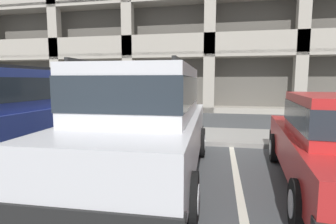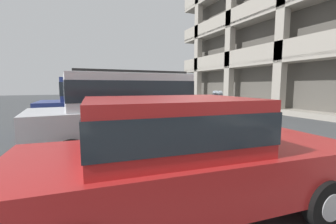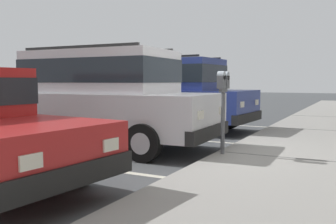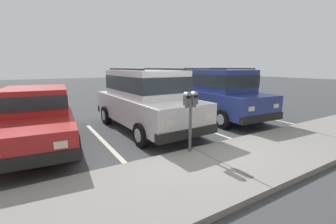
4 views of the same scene
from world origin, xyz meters
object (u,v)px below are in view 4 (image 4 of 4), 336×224
object	(u,v)px
red_sedan	(216,91)
parking_meter_near	(191,107)
silver_suv	(145,97)
dark_hatchback	(37,115)

from	to	relation	value
red_sedan	parking_meter_near	size ratio (longest dim) A/B	3.45
silver_suv	red_sedan	bearing A→B (deg)	-179.52
dark_hatchback	silver_suv	bearing A→B (deg)	-176.27
silver_suv	dark_hatchback	bearing A→B (deg)	-3.26
silver_suv	red_sedan	xyz separation A→B (m)	(-3.26, -0.12, 0.00)
silver_suv	parking_meter_near	distance (m)	2.66
silver_suv	red_sedan	distance (m)	3.27
dark_hatchback	parking_meter_near	distance (m)	4.09
red_sedan	parking_meter_near	world-z (taller)	red_sedan
red_sedan	dark_hatchback	size ratio (longest dim) A/B	1.06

